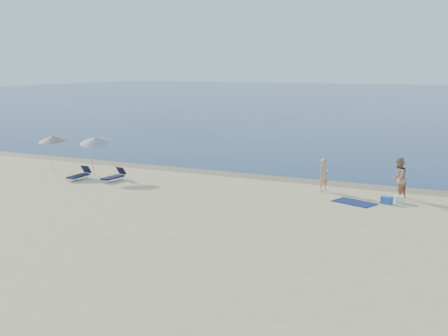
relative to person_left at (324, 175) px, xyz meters
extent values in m
cube|color=#0D2651|center=(-2.97, 82.61, -0.79)|extent=(240.00, 160.00, 0.01)
cube|color=#847254|center=(-2.97, 2.01, -0.80)|extent=(240.00, 1.60, 0.00)
imported|color=tan|center=(0.00, 0.00, 0.00)|extent=(0.62, 0.69, 1.60)
imported|color=#B0775C|center=(3.48, -0.03, 0.16)|extent=(0.98, 1.11, 1.91)
cube|color=#0E194A|center=(1.88, -1.72, -0.78)|extent=(2.06, 1.58, 0.03)
cube|color=white|center=(3.68, -0.87, -0.64)|extent=(0.44, 0.40, 0.33)
cube|color=blue|center=(3.21, -1.26, -0.64)|extent=(0.54, 0.47, 0.32)
cylinder|color=silver|center=(-12.47, -1.95, 0.19)|extent=(0.14, 0.44, 2.05)
cone|color=white|center=(-12.47, -1.55, 1.19)|extent=(2.16, 2.18, 0.66)
sphere|color=silver|center=(-12.47, -1.55, 1.37)|extent=(0.06, 0.06, 0.06)
cylinder|color=silver|center=(-15.61, -1.76, 0.13)|extent=(0.04, 0.30, 1.95)
cone|color=beige|center=(-15.61, -1.51, 1.10)|extent=(1.68, 1.71, 0.52)
sphere|color=silver|center=(-15.61, -1.51, 1.27)|extent=(0.06, 0.06, 0.06)
cube|color=#161B3C|center=(-12.63, -2.97, -0.60)|extent=(0.50, 1.36, 0.09)
cube|color=#161B3C|center=(-12.63, -2.29, -0.35)|extent=(0.50, 0.33, 0.44)
cylinder|color=#A5A5AD|center=(-12.43, -2.97, -0.70)|extent=(0.03, 0.03, 0.20)
cube|color=#141437|center=(-10.75, -2.46, -0.60)|extent=(0.65, 1.39, 0.09)
cube|color=#141437|center=(-10.67, -1.79, -0.35)|extent=(0.53, 0.38, 0.43)
cylinder|color=#A5A5AD|center=(-10.56, -2.48, -0.70)|extent=(0.03, 0.03, 0.20)
camera|label=1|loc=(7.15, -26.14, 5.23)|focal=45.00mm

